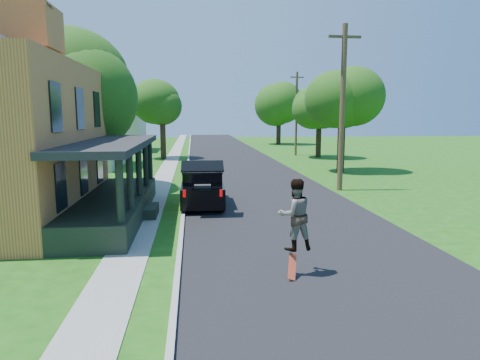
{
  "coord_description": "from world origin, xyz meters",
  "views": [
    {
      "loc": [
        -3.59,
        -11.55,
        4.14
      ],
      "look_at": [
        -1.99,
        3.0,
        1.92
      ],
      "focal_mm": 32.0,
      "sensor_mm": 36.0,
      "label": 1
    }
  ],
  "objects": [
    {
      "name": "street",
      "position": [
        0.0,
        20.0,
        0.0
      ],
      "size": [
        8.0,
        120.0,
        0.02
      ],
      "primitive_type": "cube",
      "color": "black",
      "rests_on": "ground"
    },
    {
      "name": "front_walk",
      "position": [
        -9.5,
        6.0,
        0.0
      ],
      "size": [
        6.5,
        1.2,
        0.03
      ],
      "primitive_type": "cube",
      "color": "gray",
      "rests_on": "ground"
    },
    {
      "name": "neighbor_house_mid",
      "position": [
        -13.5,
        24.0,
        4.19
      ],
      "size": [
        12.78,
        12.78,
        8.3
      ],
      "color": "beige",
      "rests_on": "ground"
    },
    {
      "name": "utility_pole_far",
      "position": [
        7.0,
        31.93,
        4.37
      ],
      "size": [
        1.44,
        0.25,
        8.49
      ],
      "rotation": [
        0.0,
        0.0,
        0.09
      ],
      "color": "#503E25",
      "rests_on": "ground"
    },
    {
      "name": "tree_left_far",
      "position": [
        -6.45,
        29.51,
        5.23
      ],
      "size": [
        5.07,
        5.02,
        7.8
      ],
      "rotation": [
        0.0,
        0.0,
        -0.07
      ],
      "color": "black",
      "rests_on": "ground"
    },
    {
      "name": "neighbor_house_far",
      "position": [
        -13.5,
        40.0,
        4.19
      ],
      "size": [
        12.78,
        12.78,
        8.3
      ],
      "color": "beige",
      "rests_on": "ground"
    },
    {
      "name": "sidewalk",
      "position": [
        -5.6,
        20.0,
        0.0
      ],
      "size": [
        1.3,
        120.0,
        0.03
      ],
      "primitive_type": "cube",
      "color": "gray",
      "rests_on": "ground"
    },
    {
      "name": "tree_right_far",
      "position": [
        8.66,
        49.45,
        5.89
      ],
      "size": [
        7.19,
        7.45,
        8.98
      ],
      "rotation": [
        0.0,
        0.0,
        -0.4
      ],
      "color": "black",
      "rests_on": "ground"
    },
    {
      "name": "skateboard",
      "position": [
        -1.12,
        -1.29,
        0.29
      ],
      "size": [
        0.34,
        0.55,
        0.59
      ],
      "rotation": [
        0.0,
        0.0,
        0.06
      ],
      "color": "#A1290D",
      "rests_on": "ground"
    },
    {
      "name": "tree_right_mid",
      "position": [
        8.74,
        29.82,
        5.41
      ],
      "size": [
        5.6,
        5.64,
        8.12
      ],
      "rotation": [
        0.0,
        0.0,
        -0.16
      ],
      "color": "black",
      "rests_on": "ground"
    },
    {
      "name": "curb",
      "position": [
        -4.05,
        20.0,
        0.0
      ],
      "size": [
        0.15,
        120.0,
        0.12
      ],
      "primitive_type": "cube",
      "color": "#9D9E99",
      "rests_on": "ground"
    },
    {
      "name": "ground",
      "position": [
        0.0,
        0.0,
        0.0
      ],
      "size": [
        140.0,
        140.0,
        0.0
      ],
      "primitive_type": "plane",
      "color": "#194D0F",
      "rests_on": "ground"
    },
    {
      "name": "skateboarder",
      "position": [
        -1.0,
        -0.97,
        1.59
      ],
      "size": [
        1.03,
        0.86,
        1.88
      ],
      "rotation": [
        0.0,
        0.0,
        3.32
      ],
      "color": "black",
      "rests_on": "ground"
    },
    {
      "name": "tree_left_mid",
      "position": [
        -9.42,
        13.57,
        5.87
      ],
      "size": [
        6.65,
        6.67,
        9.15
      ],
      "rotation": [
        0.0,
        0.0,
        -0.13
      ],
      "color": "black",
      "rests_on": "ground"
    },
    {
      "name": "utility_pole_near",
      "position": [
        4.5,
        11.21,
        4.62
      ],
      "size": [
        1.79,
        0.3,
        8.93
      ],
      "rotation": [
        0.0,
        0.0,
        0.02
      ],
      "color": "#503E25",
      "rests_on": "ground"
    },
    {
      "name": "black_suv",
      "position": [
        -3.2,
        8.01,
        0.87
      ],
      "size": [
        1.94,
        4.9,
        2.27
      ],
      "rotation": [
        0.0,
        0.0,
        -0.01
      ],
      "color": "black",
      "rests_on": "ground"
    },
    {
      "name": "tree_right_near",
      "position": [
        7.18,
        18.88,
        5.33
      ],
      "size": [
        5.89,
        6.05,
        7.98
      ],
      "rotation": [
        0.0,
        0.0,
        -0.29
      ],
      "color": "black",
      "rests_on": "ground"
    }
  ]
}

